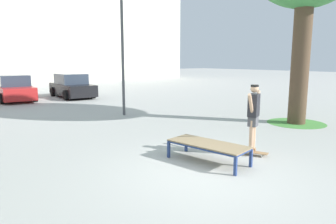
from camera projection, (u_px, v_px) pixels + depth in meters
ground_plane at (209, 173)px, 6.59m from camera, size 120.00×120.00×0.00m
skate_box at (208, 145)px, 7.23m from camera, size 1.08×2.00×0.46m
skateboard at (252, 152)px, 7.82m from camera, size 0.49×0.82×0.09m
skater at (253, 113)px, 7.65m from camera, size 0.96×0.45×1.69m
grass_patch_near_right at (296, 123)px, 11.76m from camera, size 2.14×2.14×0.01m
car_red at (14, 89)px, 18.29m from camera, size 2.15×4.31×1.50m
car_black at (72, 86)px, 19.86m from camera, size 2.04×4.26×1.50m
light_post at (122, 25)px, 12.90m from camera, size 0.36×0.36×5.83m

